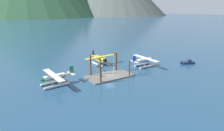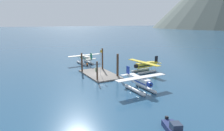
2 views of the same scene
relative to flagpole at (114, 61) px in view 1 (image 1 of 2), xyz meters
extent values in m
plane|color=navy|center=(-1.17, 0.24, -4.08)|extent=(1200.00, 1200.00, 0.00)
cube|color=#66605B|center=(-1.17, 0.24, -3.93)|extent=(11.89, 6.40, 0.30)
cylinder|color=#4C3323|center=(-5.47, -2.62, -1.62)|extent=(0.43, 0.43, 4.92)
cylinder|color=#4C3323|center=(3.19, -2.37, -1.94)|extent=(0.36, 0.36, 4.29)
cylinder|color=#4C3323|center=(-5.23, 3.03, -1.17)|extent=(0.41, 0.41, 5.82)
cylinder|color=#4C3323|center=(2.67, 3.01, -1.35)|extent=(0.51, 0.51, 5.45)
cylinder|color=silver|center=(-0.13, 0.00, -0.79)|extent=(0.08, 0.08, 5.98)
cube|color=orange|center=(0.32, 0.00, 1.85)|extent=(0.90, 0.03, 0.56)
sphere|color=gold|center=(-0.13, 0.00, 2.25)|extent=(0.10, 0.10, 0.10)
cylinder|color=#33663D|center=(-3.65, 0.57, -3.34)|extent=(0.58, 0.58, 0.88)
torus|color=#33663D|center=(-3.65, 0.57, -3.34)|extent=(0.62, 0.62, 0.04)
sphere|color=orange|center=(-12.62, 1.57, -3.75)|extent=(0.66, 0.66, 0.66)
cylinder|color=#B7BABF|center=(3.38, 11.24, -3.76)|extent=(1.06, 5.63, 0.64)
sphere|color=#B7BABF|center=(3.59, 8.45, -3.76)|extent=(0.64, 0.64, 0.64)
cylinder|color=#B7BABF|center=(0.89, 11.05, -3.76)|extent=(1.06, 5.63, 0.64)
sphere|color=#B7BABF|center=(1.10, 8.26, -3.76)|extent=(0.64, 0.64, 0.64)
cylinder|color=#B7BABF|center=(3.47, 10.04, -3.09)|extent=(0.10, 0.10, 0.70)
cylinder|color=#B7BABF|center=(3.29, 12.43, -3.09)|extent=(0.10, 0.10, 0.70)
cylinder|color=#B7BABF|center=(0.98, 9.85, -3.09)|extent=(0.10, 0.10, 0.70)
cylinder|color=#B7BABF|center=(0.80, 12.24, -3.09)|extent=(0.10, 0.10, 0.70)
cube|color=yellow|center=(2.14, 11.14, -2.14)|extent=(1.60, 4.88, 1.20)
cube|color=black|center=(2.14, 11.14, -2.24)|extent=(1.61, 4.79, 0.24)
cube|color=#283347|center=(2.22, 10.07, -1.81)|extent=(1.13, 1.18, 0.56)
cube|color=yellow|center=(2.16, 10.84, -1.47)|extent=(10.48, 2.19, 0.14)
cylinder|color=black|center=(4.35, 11.01, -1.81)|extent=(0.63, 0.13, 0.84)
cylinder|color=black|center=(-0.04, 10.68, -1.81)|extent=(0.63, 0.13, 0.84)
cylinder|color=black|center=(2.34, 8.45, -2.14)|extent=(1.00, 0.67, 0.96)
cone|color=black|center=(2.38, 8.00, -2.14)|extent=(0.39, 0.38, 0.36)
cube|color=yellow|center=(1.89, 14.38, -2.04)|extent=(0.61, 2.23, 0.56)
cube|color=black|center=(1.82, 15.28, -1.19)|extent=(0.20, 1.01, 1.90)
cube|color=yellow|center=(1.83, 15.18, -1.94)|extent=(3.25, 1.04, 0.10)
cylinder|color=#B7BABF|center=(12.52, 3.30, -3.76)|extent=(5.60, 0.67, 0.64)
sphere|color=#B7BABF|center=(15.32, 3.29, -3.76)|extent=(0.64, 0.64, 0.64)
cylinder|color=#B7BABF|center=(12.51, 0.80, -3.76)|extent=(5.60, 0.67, 0.64)
sphere|color=#B7BABF|center=(15.31, 0.79, -3.76)|extent=(0.64, 0.64, 0.64)
cylinder|color=#B7BABF|center=(13.72, 3.30, -3.09)|extent=(0.10, 0.10, 0.70)
cylinder|color=#B7BABF|center=(11.32, 3.31, -3.09)|extent=(0.10, 0.10, 0.70)
cylinder|color=#B7BABF|center=(13.71, 0.80, -3.09)|extent=(0.10, 0.10, 0.70)
cylinder|color=#B7BABF|center=(11.31, 0.81, -3.09)|extent=(0.10, 0.10, 0.70)
cube|color=white|center=(12.52, 2.05, -2.14)|extent=(4.81, 1.26, 1.20)
cube|color=#1E389E|center=(12.52, 2.05, -2.24)|extent=(4.71, 1.28, 0.24)
cube|color=#283347|center=(13.60, 2.05, -1.81)|extent=(1.10, 1.06, 0.56)
cube|color=white|center=(12.82, 2.05, -1.47)|extent=(1.45, 10.41, 0.14)
cylinder|color=#1E389E|center=(12.83, 4.25, -1.81)|extent=(0.08, 0.62, 0.84)
cylinder|color=#1E389E|center=(12.81, -0.15, -1.81)|extent=(0.08, 0.62, 0.84)
cylinder|color=#1E389E|center=(15.22, 2.04, -2.14)|extent=(0.60, 0.96, 0.96)
cone|color=black|center=(15.67, 2.04, -2.14)|extent=(0.35, 0.36, 0.36)
cube|color=white|center=(9.27, 2.07, -2.04)|extent=(2.20, 0.45, 0.56)
cube|color=#1E389E|center=(8.37, 2.07, -1.19)|extent=(1.00, 0.12, 1.90)
cube|color=white|center=(8.47, 2.07, -1.94)|extent=(0.81, 3.20, 0.10)
cylinder|color=#B7BABF|center=(-14.79, 0.59, -3.76)|extent=(5.63, 1.07, 0.64)
sphere|color=#B7BABF|center=(-17.58, 0.38, -3.76)|extent=(0.64, 0.64, 0.64)
cylinder|color=#B7BABF|center=(-14.98, 3.09, -3.76)|extent=(5.63, 1.07, 0.64)
sphere|color=#B7BABF|center=(-17.77, 2.87, -3.76)|extent=(0.64, 0.64, 0.64)
cylinder|color=#B7BABF|center=(-15.98, 0.50, -3.09)|extent=(0.10, 0.10, 0.70)
cylinder|color=#B7BABF|center=(-13.59, 0.69, -3.09)|extent=(0.10, 0.10, 0.70)
cylinder|color=#B7BABF|center=(-16.17, 2.99, -3.09)|extent=(0.10, 0.10, 0.70)
cylinder|color=#B7BABF|center=(-13.78, 3.18, -3.09)|extent=(0.10, 0.10, 0.70)
cube|color=silver|center=(-14.88, 1.84, -2.14)|extent=(4.88, 1.60, 1.20)
cube|color=#196B47|center=(-14.88, 1.84, -2.24)|extent=(4.79, 1.62, 0.24)
cube|color=#283347|center=(-15.96, 1.76, -1.81)|extent=(1.18, 1.14, 0.56)
cube|color=silver|center=(-15.18, 1.82, -1.47)|extent=(2.19, 10.48, 0.14)
cylinder|color=#196B47|center=(-15.01, -0.38, -1.81)|extent=(0.13, 0.63, 0.84)
cylinder|color=#196B47|center=(-15.35, 4.01, -1.81)|extent=(0.13, 0.63, 0.84)
cylinder|color=#196B47|center=(-17.57, 1.63, -2.14)|extent=(0.67, 1.00, 0.96)
cone|color=black|center=(-18.02, 1.60, -2.14)|extent=(0.38, 0.39, 0.36)
cube|color=silver|center=(-11.64, 2.09, -2.04)|extent=(2.23, 0.61, 0.56)
cube|color=#196B47|center=(-10.74, 2.16, -1.19)|extent=(1.01, 0.20, 1.90)
cube|color=silver|center=(-10.84, 2.15, -1.94)|extent=(1.04, 3.25, 0.10)
cube|color=navy|center=(26.05, -3.27, -3.73)|extent=(4.46, 2.97, 0.70)
sphere|color=navy|center=(28.00, -4.06, -3.73)|extent=(0.70, 0.70, 0.70)
cube|color=#283347|center=(26.33, -3.38, -2.98)|extent=(1.53, 1.47, 0.80)
cube|color=black|center=(23.94, -2.41, -3.48)|extent=(0.43, 0.45, 0.80)
camera|label=1|loc=(-25.56, -39.10, 12.74)|focal=30.24mm
camera|label=2|loc=(40.06, -19.08, 8.31)|focal=31.21mm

